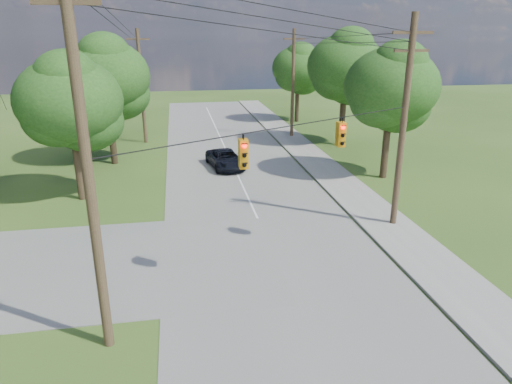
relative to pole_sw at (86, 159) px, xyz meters
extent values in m
plane|color=#2F4E1A|center=(4.60, -0.40, -6.23)|extent=(140.00, 140.00, 0.00)
cube|color=gray|center=(6.60, 4.60, -6.21)|extent=(10.00, 100.00, 0.03)
cube|color=#9A9790|center=(13.30, 4.60, -6.17)|extent=(2.60, 100.00, 0.12)
cylinder|color=brown|center=(0.00, 0.00, -0.23)|extent=(0.32, 0.32, 12.00)
cube|color=brown|center=(0.00, 0.00, 4.07)|extent=(1.70, 0.12, 0.14)
cylinder|color=brown|center=(13.50, 7.60, -0.98)|extent=(0.32, 0.32, 10.50)
cube|color=brown|center=(13.50, 7.60, 3.37)|extent=(2.00, 0.12, 0.14)
cube|color=brown|center=(13.50, 7.60, 2.57)|extent=(1.70, 0.12, 0.14)
cylinder|color=brown|center=(13.50, 29.60, -1.23)|extent=(0.32, 0.32, 10.00)
cube|color=brown|center=(13.50, 29.60, 2.87)|extent=(2.00, 0.12, 0.14)
cylinder|color=brown|center=(-0.40, 29.60, -1.23)|extent=(0.32, 0.32, 10.00)
cube|color=brown|center=(-0.40, 29.60, 2.87)|extent=(2.00, 0.12, 0.14)
cylinder|color=black|center=(6.75, 3.80, 4.12)|extent=(13.52, 7.63, 1.53)
cylinder|color=black|center=(6.75, 3.80, 3.72)|extent=(13.52, 7.63, 1.53)
cylinder|color=black|center=(6.75, 3.80, 3.32)|extent=(13.52, 7.63, 1.53)
cylinder|color=black|center=(13.50, 18.60, 3.12)|extent=(0.03, 22.00, 0.53)
cylinder|color=black|center=(-0.20, 14.80, 3.87)|extent=(0.43, 29.60, 2.03)
cylinder|color=black|center=(13.50, 18.60, 2.72)|extent=(0.03, 22.00, 0.53)
cylinder|color=black|center=(-0.20, 14.80, 3.47)|extent=(0.43, 29.60, 2.03)
cylinder|color=black|center=(6.75, 3.80, -0.03)|extent=(13.52, 7.63, 0.04)
cube|color=orange|center=(4.86, 2.62, -0.75)|extent=(0.32, 0.22, 1.05)
sphere|color=#FF0C05|center=(4.86, 2.48, -0.40)|extent=(0.17, 0.17, 0.17)
cube|color=orange|center=(4.86, 2.86, -0.75)|extent=(0.32, 0.22, 1.05)
sphere|color=#FF0C05|center=(4.86, 3.00, -0.40)|extent=(0.17, 0.17, 0.17)
cube|color=orange|center=(9.45, 5.20, -0.75)|extent=(0.32, 0.22, 1.05)
sphere|color=#FF0C05|center=(9.45, 5.06, -0.40)|extent=(0.17, 0.17, 0.17)
cube|color=orange|center=(9.45, 5.44, -0.75)|extent=(0.32, 0.22, 1.05)
sphere|color=#FF0C05|center=(9.45, 5.58, -0.40)|extent=(0.17, 0.17, 0.17)
cylinder|color=#413020|center=(-3.40, 14.60, -4.65)|extent=(0.45, 0.45, 3.15)
ellipsoid|color=#1A4414|center=(-3.40, 14.60, -0.29)|extent=(6.00, 6.00, 4.92)
cylinder|color=#413020|center=(-2.40, 22.60, -4.48)|extent=(0.50, 0.50, 3.50)
ellipsoid|color=#1A4414|center=(-2.40, 22.60, 0.37)|extent=(6.40, 6.40, 5.25)
cylinder|color=#413020|center=(-4.40, 32.60, -4.57)|extent=(0.48, 0.47, 3.32)
ellipsoid|color=#1A4414|center=(-4.40, 32.60, 0.04)|extent=(6.00, 6.00, 4.92)
cylinder|color=#413020|center=(16.60, 15.60, -4.57)|extent=(0.48, 0.48, 3.32)
ellipsoid|color=#1A4414|center=(16.60, 15.60, 0.04)|extent=(6.20, 6.20, 5.08)
cylinder|color=#413020|center=(17.10, 25.60, -4.39)|extent=(0.52, 0.52, 3.67)
ellipsoid|color=#1A4414|center=(17.10, 25.60, 0.70)|extent=(6.60, 6.60, 5.41)
cylinder|color=#413020|center=(16.10, 37.60, -4.65)|extent=(0.45, 0.45, 3.15)
ellipsoid|color=#1A4414|center=(16.10, 37.60, -0.29)|extent=(5.80, 5.80, 4.76)
imported|color=black|center=(5.98, 19.85, -5.54)|extent=(2.93, 5.02, 1.31)
camera|label=1|loc=(2.59, -13.02, 3.33)|focal=32.00mm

